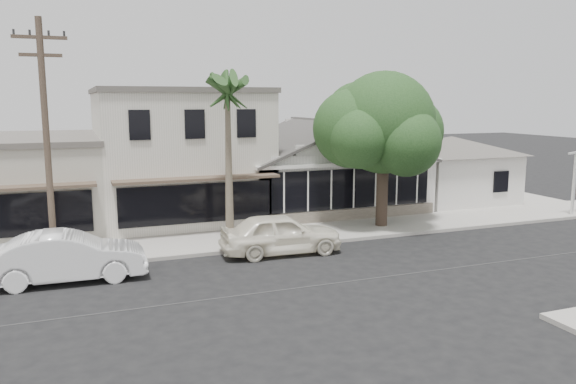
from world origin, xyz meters
name	(u,v)px	position (x,y,z in m)	size (l,w,h in m)	color
ground	(337,283)	(0.00, 0.00, 0.00)	(140.00, 140.00, 0.00)	black
sidewalk_north	(83,254)	(-8.00, 6.75, 0.07)	(90.00, 3.50, 0.15)	#9E9991
corner_shop	(321,163)	(5.00, 12.47, 2.62)	(10.40, 8.60, 5.10)	white
side_cottage	(450,178)	(13.20, 11.50, 1.50)	(6.00, 6.00, 3.00)	white
row_building_near	(176,155)	(-3.00, 13.50, 3.25)	(8.00, 10.00, 6.50)	silver
utility_pole	(47,139)	(-9.00, 5.20, 4.79)	(1.80, 0.24, 9.00)	brown
car_0	(281,234)	(-0.50, 4.19, 0.83)	(1.97, 4.89, 1.66)	white
car_1	(68,257)	(-8.53, 3.54, 0.86)	(1.81, 5.20, 1.71)	white
shade_tree	(380,126)	(5.59, 6.94, 4.95)	(6.78, 6.13, 7.53)	#443729
palm_east	(227,90)	(-2.00, 6.50, 6.56)	(2.86, 2.86, 7.70)	#726651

